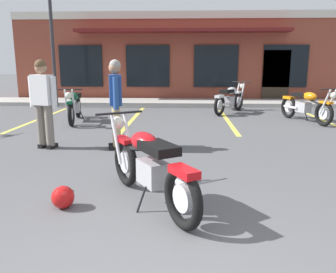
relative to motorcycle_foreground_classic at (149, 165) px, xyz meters
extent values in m
plane|color=#515154|center=(0.26, 1.84, -0.46)|extent=(80.00, 80.00, 0.00)
cube|color=#A8A59E|center=(0.26, 9.79, -0.39)|extent=(22.00, 1.80, 0.14)
cube|color=brown|center=(0.26, 13.52, 1.36)|extent=(14.10, 5.26, 3.64)
cube|color=beige|center=(0.26, 10.86, 3.02)|extent=(14.10, 0.06, 0.30)
cube|color=black|center=(-3.96, 10.85, 0.99)|extent=(1.80, 0.06, 1.70)
cube|color=black|center=(-1.14, 10.85, 0.99)|extent=(1.80, 0.06, 1.70)
cube|color=black|center=(1.67, 10.85, 0.99)|extent=(1.80, 0.06, 1.70)
cube|color=black|center=(4.49, 10.85, 0.99)|extent=(1.80, 0.06, 1.70)
cube|color=#33281E|center=(4.14, 10.85, 0.59)|extent=(1.10, 0.06, 2.10)
cube|color=maroon|center=(0.26, 10.44, 2.37)|extent=(8.46, 0.90, 0.12)
cube|color=#DBCC4C|center=(-3.82, 6.19, -0.46)|extent=(0.12, 4.80, 0.01)
cube|color=#DBCC4C|center=(-1.10, 6.19, -0.46)|extent=(0.12, 4.80, 0.01)
cube|color=#DBCC4C|center=(1.63, 6.19, -0.46)|extent=(0.12, 4.80, 0.01)
cube|color=#DBCC4C|center=(4.35, 6.19, -0.46)|extent=(0.12, 4.80, 0.01)
torus|color=black|center=(0.39, -0.63, -0.14)|extent=(0.43, 0.59, 0.64)
cylinder|color=#B7B7BC|center=(0.39, -0.63, -0.14)|extent=(0.20, 0.28, 0.29)
torus|color=black|center=(-0.37, 0.59, -0.14)|extent=(0.43, 0.59, 0.64)
cylinder|color=#B7B7BC|center=(-0.37, 0.59, -0.14)|extent=(0.20, 0.28, 0.29)
cylinder|color=silver|center=(-0.50, 0.63, 0.18)|extent=(0.21, 0.30, 0.66)
cylinder|color=silver|center=(-0.35, 0.72, 0.18)|extent=(0.21, 0.30, 0.66)
cylinder|color=black|center=(-0.47, 0.74, 0.50)|extent=(0.58, 0.38, 0.03)
sphere|color=silver|center=(-0.51, 0.81, 0.36)|extent=(0.23, 0.23, 0.17)
cube|color=#B70F14|center=(-0.39, 0.62, 0.16)|extent=(0.31, 0.38, 0.06)
cube|color=#9E9EA3|center=(0.05, -0.09, -0.06)|extent=(0.42, 0.47, 0.28)
cylinder|color=silver|center=(0.37, -0.33, -0.10)|extent=(0.35, 0.50, 0.07)
cylinder|color=black|center=(-0.05, 0.08, 0.18)|extent=(0.55, 0.83, 0.26)
ellipsoid|color=#B70F14|center=(-0.06, 0.10, 0.26)|extent=(0.48, 0.54, 0.22)
cube|color=black|center=(0.13, -0.21, 0.26)|extent=(0.51, 0.59, 0.10)
cube|color=#B70F14|center=(0.41, -0.65, 0.14)|extent=(0.33, 0.39, 0.08)
cylinder|color=black|center=(-0.06, -0.24, -0.32)|extent=(0.13, 0.09, 0.29)
torus|color=black|center=(1.47, 6.83, -0.14)|extent=(0.42, 0.60, 0.64)
cylinder|color=#B7B7BC|center=(1.47, 6.83, -0.14)|extent=(0.20, 0.28, 0.29)
torus|color=black|center=(2.23, 8.06, -0.14)|extent=(0.42, 0.60, 0.64)
cylinder|color=#B7B7BC|center=(2.23, 8.06, -0.14)|extent=(0.20, 0.28, 0.29)
cylinder|color=silver|center=(2.20, 8.19, 0.18)|extent=(0.21, 0.30, 0.66)
cylinder|color=silver|center=(2.36, 8.09, 0.18)|extent=(0.21, 0.30, 0.66)
cylinder|color=black|center=(2.32, 8.21, 0.50)|extent=(0.58, 0.37, 0.03)
sphere|color=silver|center=(2.36, 8.28, 0.36)|extent=(0.23, 0.23, 0.17)
cube|color=silver|center=(2.25, 8.09, 0.16)|extent=(0.31, 0.38, 0.06)
cube|color=#9E9EA3|center=(1.81, 7.38, -0.06)|extent=(0.41, 0.47, 0.28)
cylinder|color=silver|center=(1.73, 6.99, -0.10)|extent=(0.35, 0.50, 0.07)
cylinder|color=black|center=(1.91, 7.55, 0.18)|extent=(0.55, 0.83, 0.26)
ellipsoid|color=silver|center=(1.92, 7.56, 0.26)|extent=(0.47, 0.55, 0.22)
cube|color=black|center=(1.73, 7.26, 0.26)|extent=(0.51, 0.59, 0.10)
cube|color=silver|center=(1.46, 6.81, 0.14)|extent=(0.33, 0.39, 0.08)
cylinder|color=black|center=(1.62, 7.41, -0.32)|extent=(0.13, 0.09, 0.29)
torus|color=black|center=(-2.75, 6.26, -0.14)|extent=(0.21, 0.65, 0.64)
cylinder|color=#B7B7BC|center=(-2.75, 6.26, -0.14)|extent=(0.11, 0.29, 0.29)
torus|color=black|center=(-2.50, 4.84, -0.14)|extent=(0.21, 0.65, 0.64)
cylinder|color=#B7B7BC|center=(-2.50, 4.84, -0.14)|extent=(0.11, 0.29, 0.29)
cylinder|color=silver|center=(-2.39, 4.76, 0.18)|extent=(0.10, 0.33, 0.66)
cylinder|color=silver|center=(-2.57, 4.73, 0.18)|extent=(0.10, 0.33, 0.66)
cylinder|color=black|center=(-2.46, 4.66, 0.50)|extent=(0.66, 0.15, 0.03)
sphere|color=silver|center=(-2.45, 4.58, 0.36)|extent=(0.20, 0.20, 0.17)
cube|color=#0F4C2D|center=(-2.49, 4.80, 0.16)|extent=(0.20, 0.38, 0.06)
cube|color=#9E9EA3|center=(-2.64, 5.63, -0.06)|extent=(0.31, 0.44, 0.28)
cylinder|color=silver|center=(-2.84, 5.97, -0.10)|extent=(0.17, 0.55, 0.07)
cylinder|color=black|center=(-2.60, 5.43, 0.18)|extent=(0.23, 0.94, 0.26)
ellipsoid|color=#0F4C2D|center=(-2.60, 5.41, 0.26)|extent=(0.34, 0.52, 0.22)
cube|color=black|center=(-2.66, 5.77, 0.26)|extent=(0.37, 0.56, 0.10)
cube|color=#0F4C2D|center=(-2.76, 6.28, 0.14)|extent=(0.22, 0.38, 0.08)
cylinder|color=black|center=(-2.47, 5.73, -0.32)|extent=(0.14, 0.05, 0.29)
torus|color=black|center=(3.47, 6.54, -0.14)|extent=(0.32, 0.63, 0.64)
cylinder|color=#B7B7BC|center=(3.47, 6.54, -0.14)|extent=(0.16, 0.29, 0.29)
torus|color=black|center=(3.98, 5.19, -0.14)|extent=(0.32, 0.63, 0.64)
cylinder|color=#B7B7BC|center=(3.98, 5.19, -0.14)|extent=(0.16, 0.29, 0.29)
cylinder|color=silver|center=(4.10, 5.13, 0.18)|extent=(0.16, 0.32, 0.66)
cylinder|color=silver|center=(3.93, 5.06, 0.18)|extent=(0.16, 0.32, 0.66)
cylinder|color=black|center=(4.04, 5.02, 0.50)|extent=(0.63, 0.26, 0.03)
sphere|color=silver|center=(4.07, 4.95, 0.36)|extent=(0.22, 0.22, 0.17)
cube|color=orange|center=(3.99, 5.15, 0.16)|extent=(0.26, 0.39, 0.06)
cube|color=#9E9EA3|center=(3.70, 5.94, -0.06)|extent=(0.37, 0.46, 0.28)
cylinder|color=silver|center=(3.43, 6.23, -0.10)|extent=(0.26, 0.54, 0.07)
cylinder|color=black|center=(3.77, 5.75, 0.18)|extent=(0.39, 0.90, 0.26)
ellipsoid|color=orange|center=(3.77, 5.73, 0.26)|extent=(0.41, 0.54, 0.22)
cube|color=black|center=(3.65, 6.07, 0.26)|extent=(0.45, 0.59, 0.10)
cube|color=orange|center=(3.46, 6.55, 0.14)|extent=(0.28, 0.39, 0.08)
cylinder|color=black|center=(3.84, 6.07, -0.32)|extent=(0.13, 0.07, 0.29)
cube|color=black|center=(-2.33, 2.62, -0.42)|extent=(0.16, 0.26, 0.08)
cube|color=black|center=(-2.14, 2.56, -0.42)|extent=(0.16, 0.26, 0.08)
cylinder|color=slate|center=(-2.34, 2.58, 0.00)|extent=(0.19, 0.19, 0.80)
cylinder|color=slate|center=(-2.15, 2.52, 0.00)|extent=(0.19, 0.19, 0.80)
cube|color=silver|center=(-2.25, 2.55, 0.66)|extent=(0.43, 0.32, 0.56)
cylinder|color=silver|center=(-2.49, 2.62, 0.62)|extent=(0.12, 0.12, 0.58)
cylinder|color=silver|center=(-2.01, 2.48, 0.62)|extent=(0.12, 0.12, 0.58)
sphere|color=#A07556|center=(-2.25, 2.55, 1.06)|extent=(0.27, 0.27, 0.22)
sphere|color=brown|center=(-2.25, 2.54, 1.11)|extent=(0.26, 0.26, 0.21)
cube|color=black|center=(-0.90, 2.50, -0.42)|extent=(0.26, 0.15, 0.08)
cube|color=black|center=(-0.95, 2.69, -0.42)|extent=(0.26, 0.15, 0.08)
cylinder|color=tan|center=(-0.87, 2.51, 0.00)|extent=(0.18, 0.18, 0.80)
cylinder|color=tan|center=(-0.91, 2.70, 0.00)|extent=(0.18, 0.18, 0.80)
cube|color=#23478C|center=(-0.89, 2.60, 0.66)|extent=(0.30, 0.42, 0.56)
cylinder|color=#23478C|center=(-0.83, 2.36, 0.62)|extent=(0.12, 0.12, 0.58)
cylinder|color=#23478C|center=(-0.95, 2.85, 0.62)|extent=(0.12, 0.12, 0.58)
sphere|color=#A07556|center=(-0.89, 2.60, 1.06)|extent=(0.26, 0.26, 0.22)
sphere|color=gray|center=(-0.88, 2.60, 1.11)|extent=(0.25, 0.25, 0.21)
sphere|color=#B71414|center=(-0.97, -0.19, -0.33)|extent=(0.26, 0.26, 0.26)
cube|color=black|center=(-0.97, -0.09, -0.34)|extent=(0.18, 0.03, 0.09)
cylinder|color=#2D2D33|center=(-4.30, 8.69, 2.19)|extent=(0.12, 0.12, 5.31)
camera|label=1|loc=(0.41, -3.84, 1.17)|focal=37.21mm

